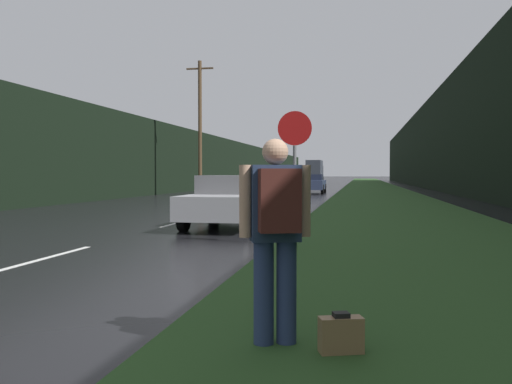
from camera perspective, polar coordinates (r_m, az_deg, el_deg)
grass_verge at (r=42.20m, az=12.62°, el=-0.08°), size 6.00×240.00×0.02m
lane_stripe_b at (r=10.05m, az=-21.34°, el=-6.52°), size 0.12×3.00×0.01m
lane_stripe_c at (r=16.35m, az=-8.10°, el=-3.18°), size 0.12×3.00×0.01m
lane_stripe_d at (r=23.06m, az=-2.41°, el=-1.68°), size 0.12×3.00×0.01m
treeline_far_side at (r=54.25m, az=-4.97°, el=3.11°), size 2.00×140.00×5.15m
treeline_near_side at (r=52.73m, az=18.89°, el=4.89°), size 2.00×140.00×8.55m
utility_pole_far at (r=35.71m, az=-5.91°, el=6.86°), size 1.80×0.24×8.79m
stop_sign at (r=10.92m, az=4.09°, el=3.08°), size 0.69×0.07×2.71m
hitchhiker_with_backpack at (r=4.53m, az=2.11°, el=-3.79°), size 0.58×0.51×1.75m
suitcase at (r=4.54m, az=8.93°, el=-14.69°), size 0.38×0.25×0.35m
car_passing_near at (r=14.99m, az=-2.74°, el=-0.89°), size 1.90×4.60×1.41m
car_passing_far at (r=40.21m, az=5.90°, el=0.89°), size 1.94×4.19×1.42m
car_oncoming at (r=42.15m, az=1.26°, el=0.99°), size 1.85×4.73×1.48m
delivery_truck at (r=85.65m, az=6.21°, el=2.19°), size 2.42×7.44×3.54m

